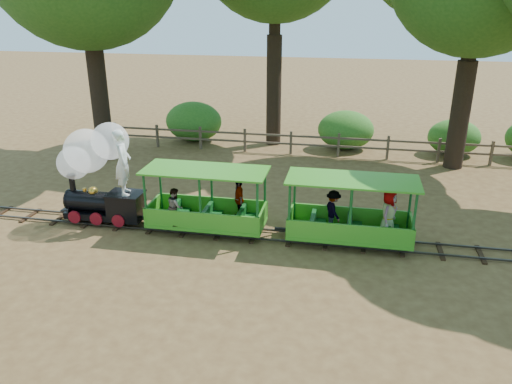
% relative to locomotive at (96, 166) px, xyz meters
% --- Properties ---
extents(ground, '(90.00, 90.00, 0.00)m').
position_rel_locomotive_xyz_m(ground, '(5.64, -0.06, -1.75)').
color(ground, olive).
rests_on(ground, ground).
extents(track, '(22.00, 1.00, 0.10)m').
position_rel_locomotive_xyz_m(track, '(5.64, -0.06, -1.68)').
color(track, '#3F3D3A').
rests_on(track, ground).
extents(locomotive, '(2.69, 1.26, 3.09)m').
position_rel_locomotive_xyz_m(locomotive, '(0.00, 0.00, 0.00)').
color(locomotive, black).
rests_on(locomotive, ground).
extents(carriage_front, '(3.42, 1.42, 1.78)m').
position_rel_locomotive_xyz_m(carriage_front, '(3.28, -0.07, -1.00)').
color(carriage_front, '#3A9921').
rests_on(carriage_front, track).
extents(carriage_rear, '(3.42, 1.40, 1.78)m').
position_rel_locomotive_xyz_m(carriage_rear, '(7.34, -0.07, -0.96)').
color(carriage_rear, '#3A9921').
rests_on(carriage_rear, track).
extents(fence, '(18.10, 0.10, 1.00)m').
position_rel_locomotive_xyz_m(fence, '(5.64, 7.94, -1.17)').
color(fence, brown).
rests_on(fence, ground).
extents(shrub_west, '(2.62, 2.02, 1.81)m').
position_rel_locomotive_xyz_m(shrub_west, '(-0.07, 9.24, -0.84)').
color(shrub_west, '#2D6B1E').
rests_on(shrub_west, ground).
extents(shrub_mid_w, '(2.44, 1.87, 1.69)m').
position_rel_locomotive_xyz_m(shrub_mid_w, '(6.88, 9.24, -0.90)').
color(shrub_mid_w, '#2D6B1E').
rests_on(shrub_mid_w, ground).
extents(shrub_mid_e, '(2.16, 1.66, 1.50)m').
position_rel_locomotive_xyz_m(shrub_mid_e, '(11.40, 9.24, -1.00)').
color(shrub_mid_e, '#2D6B1E').
rests_on(shrub_mid_e, ground).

